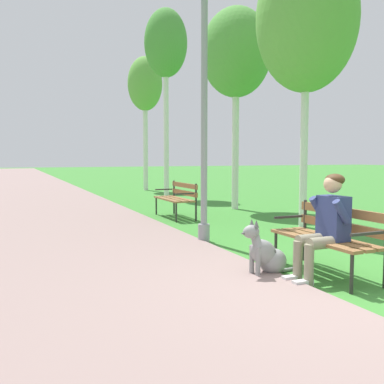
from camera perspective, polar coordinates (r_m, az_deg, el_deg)
ground_plane at (r=4.96m, az=20.41°, el=-12.46°), size 120.00×120.00×0.00m
paved_path at (r=27.45m, az=-21.81°, el=1.41°), size 4.37×60.00×0.04m
park_bench_near at (r=5.46m, az=18.02°, el=-5.32°), size 0.55×1.50×0.85m
park_bench_mid at (r=10.08m, az=-2.00°, el=-0.57°), size 0.55×1.50×0.85m
person_seated_on_near_bench at (r=5.17m, az=17.60°, el=-3.97°), size 0.74×0.49×1.25m
dog_grey at (r=5.28m, az=10.01°, el=-8.29°), size 0.83×0.31×0.71m
lamp_post_near at (r=7.20m, az=1.65°, el=11.04°), size 0.24×0.24×4.32m
birch_tree_second at (r=9.37m, az=15.22°, el=21.47°), size 2.03×2.00×5.62m
birch_tree_third at (r=12.13m, az=5.98°, el=18.07°), size 1.90×1.93×5.49m
birch_tree_fourth at (r=16.02m, az=-3.56°, el=19.14°), size 1.53×1.60×6.73m
birch_tree_fifth at (r=18.86m, az=-6.36°, el=14.09°), size 1.48×1.53×5.76m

